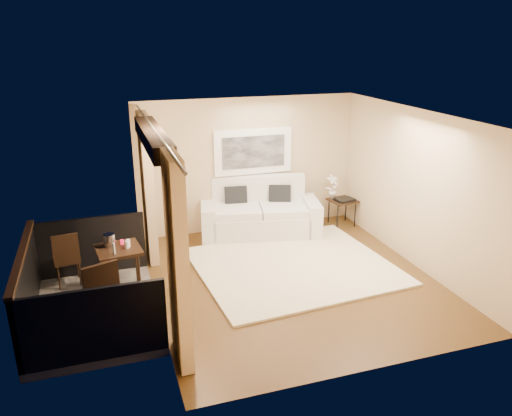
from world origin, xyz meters
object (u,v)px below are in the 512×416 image
balcony_chair_near (106,299)px  ice_bucket (109,240)px  side_table (342,202)px  balcony_chair_far (67,256)px  bistro_table (119,253)px  orchid (333,186)px  sofa (260,214)px

balcony_chair_near → ice_bucket: bearing=65.2°
balcony_chair_near → side_table: bearing=10.8°
balcony_chair_far → bistro_table: bearing=139.0°
orchid → ice_bucket: 4.89m
balcony_chair_near → ice_bucket: 1.43m
balcony_chair_near → bistro_table: bearing=59.5°
sofa → orchid: (1.63, 0.06, 0.42)m
sofa → side_table: size_ratio=4.27×
sofa → side_table: (1.80, -0.10, 0.10)m
bistro_table → side_table: bearing=19.1°
sofa → balcony_chair_far: sofa is taller
bistro_table → balcony_chair_far: balcony_chair_far is taller
bistro_table → balcony_chair_near: 1.31m
balcony_chair_near → orchid: bearing=13.1°
orchid → bistro_table: (-4.48, -1.77, -0.13)m
side_table → balcony_chair_far: 5.55m
sofa → bistro_table: bearing=-137.0°
side_table → balcony_chair_far: size_ratio=0.64×
sofa → orchid: bearing=14.1°
ice_bucket → orchid: bearing=19.7°
balcony_chair_near → ice_bucket: size_ratio=5.45×
bistro_table → sofa: bearing=31.0°
side_table → sofa: bearing=176.7°
side_table → balcony_chair_far: bearing=-168.6°
sofa → balcony_chair_near: size_ratio=2.30×
side_table → balcony_chair_far: (-5.44, -1.09, 0.03)m
side_table → ice_bucket: bearing=-162.7°
orchid → balcony_chair_near: (-4.73, -3.05, -0.18)m
orchid → bistro_table: bearing=-158.5°
sofa → side_table: 1.81m
sofa → balcony_chair_far: size_ratio=2.72×
orchid → balcony_chair_near: size_ratio=0.48×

